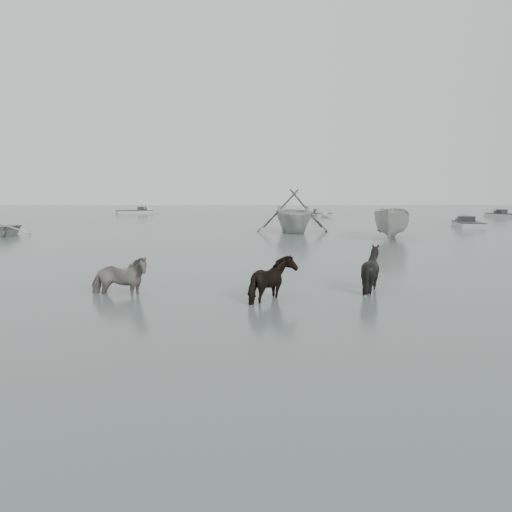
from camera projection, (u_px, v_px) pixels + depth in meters
name	position (u px, v px, depth m)	size (l,w,h in m)	color
ground	(244.00, 293.00, 13.31)	(140.00, 140.00, 0.00)	#52625D
pony_pinto	(119.00, 269.00, 13.03)	(0.73, 1.59, 1.35)	black
pony_dark	(274.00, 274.00, 12.37)	(1.32, 1.13, 1.32)	black
pony_black	(371.00, 264.00, 13.59)	(1.16, 1.31, 1.44)	black
rowboat_trail	(294.00, 210.00, 31.59)	(4.70, 5.45, 2.87)	#B0B3B0
boat_small	(393.00, 221.00, 27.62)	(1.85, 4.93, 1.90)	#A3A39F
skiff_port	(468.00, 222.00, 35.91)	(4.61, 1.60, 0.75)	#A6A9A6
skiff_mid	(317.00, 212.00, 49.81)	(5.02, 1.60, 0.75)	#949694
skiff_star	(508.00, 213.00, 47.79)	(5.21, 1.60, 0.75)	#AAA9A5
skiff_far	(135.00, 210.00, 54.98)	(5.46, 1.60, 0.75)	#B0B3B0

